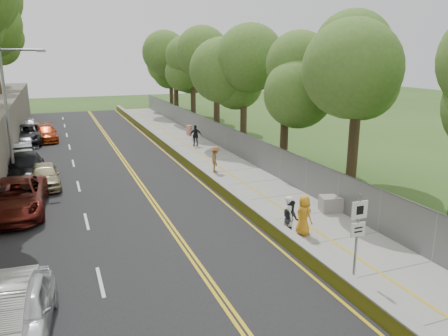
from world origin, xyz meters
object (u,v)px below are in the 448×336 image
car_0 (21,311)px  painter_0 (304,215)px  car_2 (15,197)px  streetlight (11,107)px  person_far (196,136)px  signpost (358,228)px  concrete_block (332,204)px  construction_barrel (189,130)px

car_0 → painter_0: size_ratio=2.36×
car_2 → streetlight: bearing=94.3°
car_0 → person_far: (12.31, 22.59, 0.20)m
signpost → person_far: (1.75, 23.46, -1.01)m
concrete_block → person_far: size_ratio=0.63×
construction_barrel → person_far: person_far is taller
construction_barrel → person_far: 5.41m
construction_barrel → car_2: 22.40m
car_2 → car_0: bearing=-83.3°
car_2 → painter_0: painter_0 is taller
streetlight → person_far: streetlight is taller
painter_0 → concrete_block: bearing=-66.1°
concrete_block → car_2: 15.54m
construction_barrel → painter_0: 24.86m
streetlight → car_2: bearing=-88.2°
streetlight → construction_barrel: streetlight is taller
concrete_block → car_2: car_2 is taller
streetlight → concrete_block: (14.76, -11.00, -4.21)m
car_2 → person_far: bearing=45.2°
concrete_block → car_0: (-13.81, -5.14, 0.32)m
signpost → car_0: 10.67m
construction_barrel → concrete_block: 22.75m
signpost → construction_barrel: (2.77, 28.76, -1.45)m
signpost → painter_0: 4.17m
streetlight → concrete_block: bearing=-36.7°
person_far → car_0: bearing=70.5°
streetlight → painter_0: size_ratio=4.54×
car_0 → painter_0: 11.41m
concrete_block → painter_0: (-2.85, -2.00, 0.50)m
concrete_block → car_0: car_0 is taller
car_0 → painter_0: (10.96, 3.14, 0.18)m
construction_barrel → car_2: car_2 is taller
signpost → person_far: signpost is taller
streetlight → car_2: streetlight is taller
concrete_block → person_far: 17.52m
concrete_block → person_far: person_far is taller
concrete_block → painter_0: bearing=-144.9°
streetlight → painter_0: bearing=-47.5°
streetlight → signpost: bearing=-55.9°
painter_0 → person_far: bearing=-15.1°
car_2 → person_far: size_ratio=3.30×
car_2 → person_far: (13.09, 12.09, 0.08)m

